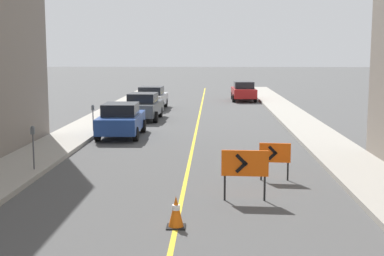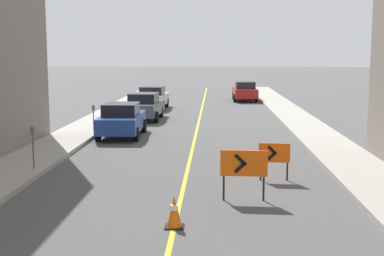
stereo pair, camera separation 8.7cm
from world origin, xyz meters
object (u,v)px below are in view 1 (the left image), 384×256
arrow_barricade_primary (245,165)px  parked_car_opposite_side (244,91)px  traffic_cone_fourth (176,212)px  parking_meter_near_curb (33,139)px  arrow_barricade_secondary (275,154)px  parking_meter_far_curb (93,112)px  parked_car_curb_far (152,98)px  parked_car_curb_near (121,120)px  parked_car_curb_mid (143,106)px

arrow_barricade_primary → parked_car_opposite_side: (1.68, 29.89, -0.17)m
traffic_cone_fourth → parking_meter_near_curb: parking_meter_near_curb is taller
arrow_barricade_secondary → parking_meter_far_curb: parking_meter_far_curb is taller
arrow_barricade_primary → parked_car_opposite_side: bearing=89.8°
parked_car_curb_far → parking_meter_near_curb: size_ratio=3.06×
parked_car_curb_near → parked_car_curb_far: same height
parked_car_curb_far → parked_car_curb_mid: bearing=-85.9°
parked_car_curb_far → parking_meter_near_curb: 20.35m
parked_car_curb_near → parking_meter_far_curb: size_ratio=3.42×
parked_car_curb_mid → parking_meter_far_curb: bearing=-104.8°
arrow_barricade_secondary → parked_car_opposite_side: (0.62, 27.57, -0.02)m
parked_car_curb_far → parking_meter_far_curb: 11.68m
arrow_barricade_secondary → parked_car_curb_near: bearing=130.9°
parking_meter_far_curb → arrow_barricade_primary: bearing=-60.1°
arrow_barricade_secondary → parked_car_curb_far: 21.74m
arrow_barricade_primary → arrow_barricade_secondary: size_ratio=1.17×
arrow_barricade_secondary → parking_meter_near_curb: (-7.72, 0.56, 0.35)m
arrow_barricade_secondary → traffic_cone_fourth: bearing=-116.0°
traffic_cone_fourth → arrow_barricade_secondary: (2.74, 4.61, 0.45)m
traffic_cone_fourth → parking_meter_near_curb: 7.22m
arrow_barricade_secondary → parked_car_opposite_side: parked_car_opposite_side is taller
parked_car_curb_mid → parking_meter_near_curb: parking_meter_near_curb is taller
parking_meter_near_curb → parked_car_curb_near: bearing=79.1°
parking_meter_near_curb → parking_meter_far_curb: (-0.00, 8.71, -0.10)m
parked_car_curb_mid → arrow_barricade_primary: bearing=-71.3°
traffic_cone_fourth → arrow_barricade_primary: arrow_barricade_primary is taller
parked_car_opposite_side → parking_meter_near_curb: bearing=-108.8°
arrow_barricade_secondary → parked_car_curb_mid: parked_car_curb_mid is taller
parked_car_curb_near → arrow_barricade_primary: bearing=-65.6°
parked_car_opposite_side → parking_meter_near_curb: parking_meter_near_curb is taller
parking_meter_near_curb → parking_meter_far_curb: 8.71m
parked_car_curb_far → arrow_barricade_primary: bearing=-75.3°
parked_car_curb_mid → parking_meter_near_curb: bearing=-94.3°
parked_car_curb_near → parking_meter_far_curb: bearing=151.2°
parking_meter_far_curb → traffic_cone_fourth: bearing=-70.3°
arrow_barricade_primary → parked_car_curb_far: parked_car_curb_far is taller
traffic_cone_fourth → parking_meter_far_curb: bearing=109.7°
arrow_barricade_primary → parking_meter_near_curb: size_ratio=0.96×
arrow_barricade_secondary → parking_meter_near_curb: parking_meter_near_curb is taller
parked_car_curb_near → parked_car_opposite_side: 20.28m
parked_car_curb_mid → parked_car_opposite_side: bearing=65.3°
traffic_cone_fourth → parked_car_opposite_side: parked_car_opposite_side is taller
traffic_cone_fourth → parked_car_curb_mid: (-3.24, 19.42, 0.44)m
arrow_barricade_primary → parking_meter_near_curb: parking_meter_near_curb is taller
arrow_barricade_primary → parked_car_curb_mid: parked_car_curb_mid is taller
arrow_barricade_secondary → parked_car_curb_mid: size_ratio=0.27×
arrow_barricade_secondary → parked_car_curb_far: size_ratio=0.27×
arrow_barricade_primary → arrow_barricade_secondary: bearing=68.5°
parked_car_curb_near → parking_meter_far_curb: 1.73m
parked_car_curb_near → parking_meter_far_curb: (-1.52, 0.80, 0.26)m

